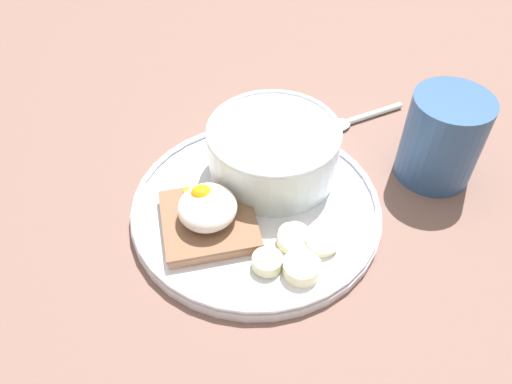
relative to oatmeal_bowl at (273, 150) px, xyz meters
The scene contains 11 objects.
ground_plane 7.39cm from the oatmeal_bowl, 164.86° to the left, with size 120.00×120.00×2.00cm, color #7C5C52.
plate 6.32cm from the oatmeal_bowl, 164.86° to the left, with size 25.56×25.56×1.60cm.
oatmeal_bowl is the anchor object (origin of this frame).
toast_slice 10.38cm from the oatmeal_bowl, 144.97° to the left, with size 11.18×11.18×1.34cm.
poached_egg 10.10cm from the oatmeal_bowl, 144.30° to the left, with size 6.89×6.17×3.32cm.
banana_slice_front 10.35cm from the oatmeal_bowl, 165.39° to the right, with size 4.82×4.82×1.57cm.
banana_slice_left 11.36cm from the oatmeal_bowl, 152.51° to the right, with size 4.28×4.22×1.48cm.
banana_slice_back 13.71cm from the oatmeal_bowl, 166.07° to the right, with size 3.74×3.74×1.46cm.
banana_slice_right 12.89cm from the oatmeal_bowl, behind, with size 3.89×3.87×1.34cm.
coffee_mug 17.80cm from the oatmeal_bowl, 83.21° to the right, with size 8.18×8.18×9.85cm.
spoon 14.45cm from the oatmeal_bowl, 42.84° to the right, with size 6.98×10.59×0.80cm.
Camera 1 is at (-34.01, -2.48, 40.99)cm, focal length 35.00 mm.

